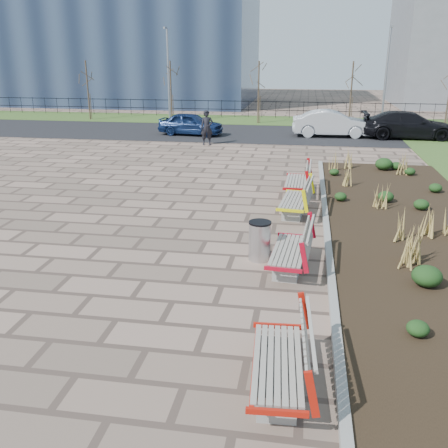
% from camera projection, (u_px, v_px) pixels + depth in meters
% --- Properties ---
extents(ground, '(120.00, 120.00, 0.00)m').
position_uv_depth(ground, '(116.00, 320.00, 9.07)').
color(ground, '#846A5B').
rests_on(ground, ground).
extents(planting_bed, '(4.50, 18.00, 0.10)m').
position_uv_depth(planting_bed, '(419.00, 240.00, 12.76)').
color(planting_bed, black).
rests_on(planting_bed, ground).
extents(planting_curb, '(0.16, 18.00, 0.15)m').
position_uv_depth(planting_curb, '(327.00, 234.00, 13.11)').
color(planting_curb, gray).
rests_on(planting_curb, ground).
extents(grass_verge_far, '(80.00, 5.00, 0.04)m').
position_uv_depth(grass_verge_far, '(260.00, 120.00, 35.17)').
color(grass_verge_far, '#33511E').
rests_on(grass_verge_far, ground).
extents(road, '(80.00, 7.00, 0.02)m').
position_uv_depth(road, '(250.00, 133.00, 29.58)').
color(road, black).
rests_on(road, ground).
extents(bench_a, '(1.02, 2.15, 1.00)m').
position_uv_depth(bench_a, '(278.00, 359.00, 7.06)').
color(bench_a, red).
rests_on(bench_a, ground).
extents(bench_b, '(1.06, 2.16, 1.00)m').
position_uv_depth(bench_b, '(289.00, 248.00, 11.04)').
color(bench_b, '#B20B20').
rests_on(bench_b, ground).
extents(bench_c, '(1.10, 2.18, 1.00)m').
position_uv_depth(bench_c, '(294.00, 198.00, 14.80)').
color(bench_c, yellow).
rests_on(bench_c, ground).
extents(bench_d, '(0.95, 2.12, 1.00)m').
position_uv_depth(bench_d, '(296.00, 179.00, 16.96)').
color(bench_d, '#A80B10').
rests_on(bench_d, ground).
extents(litter_bin, '(0.51, 0.51, 0.91)m').
position_uv_depth(litter_bin, '(260.00, 241.00, 11.55)').
color(litter_bin, '#B2B2B7').
rests_on(litter_bin, ground).
extents(pedestrian, '(0.73, 0.58, 1.77)m').
position_uv_depth(pedestrian, '(207.00, 128.00, 25.78)').
color(pedestrian, black).
rests_on(pedestrian, ground).
extents(car_blue, '(3.88, 1.94, 1.27)m').
position_uv_depth(car_blue, '(191.00, 124.00, 28.84)').
color(car_blue, '#11224D').
rests_on(car_blue, road).
extents(car_silver, '(4.49, 1.73, 1.46)m').
position_uv_depth(car_silver, '(332.00, 123.00, 28.28)').
color(car_silver, '#B2B5BB').
rests_on(car_silver, road).
extents(car_black, '(5.12, 2.10, 1.48)m').
position_uv_depth(car_black, '(408.00, 125.00, 27.62)').
color(car_black, black).
rests_on(car_black, road).
extents(tree_a, '(1.40, 1.40, 4.00)m').
position_uv_depth(tree_a, '(88.00, 90.00, 34.93)').
color(tree_a, '#4C3D2D').
rests_on(tree_a, grass_verge_far).
extents(tree_b, '(1.40, 1.40, 4.00)m').
position_uv_depth(tree_b, '(171.00, 91.00, 34.02)').
color(tree_b, '#4C3D2D').
rests_on(tree_b, grass_verge_far).
extents(tree_c, '(1.40, 1.40, 4.00)m').
position_uv_depth(tree_c, '(258.00, 92.00, 33.11)').
color(tree_c, '#4C3D2D').
rests_on(tree_c, grass_verge_far).
extents(tree_d, '(1.40, 1.40, 4.00)m').
position_uv_depth(tree_d, '(351.00, 94.00, 32.20)').
color(tree_d, '#4C3D2D').
rests_on(tree_d, grass_verge_far).
extents(lamp_west, '(0.24, 0.60, 6.00)m').
position_uv_depth(lamp_west, '(168.00, 76.00, 33.23)').
color(lamp_west, gray).
rests_on(lamp_west, grass_verge_far).
extents(lamp_east, '(0.24, 0.60, 6.00)m').
position_uv_depth(lamp_east, '(386.00, 78.00, 31.10)').
color(lamp_east, gray).
rests_on(lamp_east, grass_verge_far).
extents(railing_fence, '(44.00, 0.10, 1.20)m').
position_uv_depth(railing_fence, '(262.00, 109.00, 36.37)').
color(railing_fence, black).
rests_on(railing_fence, grass_verge_far).
extents(building_glass, '(40.00, 14.00, 15.00)m').
position_uv_depth(building_glass, '(42.00, 19.00, 47.25)').
color(building_glass, '#192338').
rests_on(building_glass, ground).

